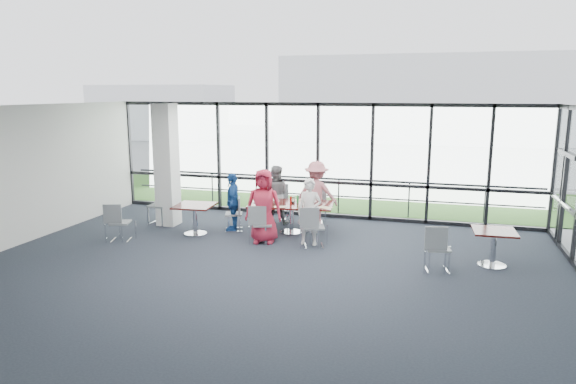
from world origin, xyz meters
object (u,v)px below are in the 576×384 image
(diner_far_left, at_px, (275,195))
(chair_main_nr, at_px, (314,227))
(chair_main_nl, at_px, (263,224))
(chair_main_end, at_px, (234,214))
(structural_column, at_px, (167,165))
(diner_near_right, at_px, (309,212))
(chair_main_fl, at_px, (277,204))
(main_table, at_px, (291,208))
(chair_spare_lb, at_px, (159,205))
(diner_end, at_px, (233,202))
(diner_far_right, at_px, (316,194))
(chair_spare_la, at_px, (120,223))
(side_table_left, at_px, (195,209))
(diner_near_left, at_px, (264,206))
(chair_spare_r, at_px, (438,249))
(side_table_right, at_px, (494,236))
(chair_main_fr, at_px, (314,206))

(diner_far_left, distance_m, chair_main_nr, 2.36)
(chair_main_nl, xyz_separation_m, chair_main_end, (-1.06, 0.83, -0.01))
(chair_main_nl, bearing_deg, structural_column, 145.36)
(diner_near_right, relative_size, chair_main_end, 1.79)
(chair_main_nr, bearing_deg, chair_main_fl, 109.56)
(chair_main_nr, bearing_deg, structural_column, 150.56)
(main_table, distance_m, chair_spare_lb, 3.65)
(chair_main_nr, distance_m, chair_main_end, 2.43)
(main_table, distance_m, diner_near_right, 1.10)
(chair_main_nr, bearing_deg, diner_end, 143.57)
(diner_far_right, height_order, chair_spare_la, diner_far_right)
(diner_far_right, distance_m, diner_end, 2.21)
(structural_column, relative_size, chair_main_nr, 3.45)
(chair_main_fl, bearing_deg, side_table_left, 41.91)
(chair_main_nr, relative_size, chair_spare_lb, 0.92)
(side_table_left, distance_m, diner_end, 0.98)
(diner_end, distance_m, chair_main_fl, 1.48)
(chair_main_end, bearing_deg, diner_near_left, 34.06)
(diner_near_right, distance_m, diner_far_right, 1.77)
(diner_near_left, relative_size, chair_spare_r, 1.88)
(side_table_right, distance_m, diner_far_right, 4.72)
(side_table_right, relative_size, diner_near_right, 0.56)
(side_table_left, xyz_separation_m, diner_far_right, (2.68, 1.71, 0.21))
(main_table, bearing_deg, side_table_right, -22.17)
(diner_near_right, bearing_deg, chair_main_nr, -44.64)
(chair_main_fl, distance_m, chair_main_fr, 1.05)
(side_table_right, xyz_separation_m, diner_end, (-6.09, 1.07, 0.12))
(diner_near_left, bearing_deg, chair_spare_la, -174.72)
(side_table_left, relative_size, diner_near_right, 0.64)
(main_table, bearing_deg, diner_far_right, 57.72)
(main_table, height_order, chair_main_fr, chair_main_fr)
(main_table, height_order, chair_main_nl, chair_main_nl)
(diner_far_left, bearing_deg, chair_main_nr, 121.81)
(chair_main_end, bearing_deg, side_table_left, -71.85)
(diner_far_right, bearing_deg, chair_main_end, 27.26)
(chair_main_nl, bearing_deg, diner_end, 125.20)
(structural_column, bearing_deg, diner_near_right, -10.33)
(diner_near_right, xyz_separation_m, chair_spare_r, (2.86, -1.05, -0.31))
(diner_near_right, height_order, chair_spare_lb, diner_near_right)
(diner_far_right, bearing_deg, structural_column, 12.19)
(diner_near_left, height_order, chair_main_fl, diner_near_left)
(chair_main_fr, bearing_deg, diner_far_left, -0.85)
(chair_main_fl, height_order, chair_main_end, chair_main_fl)
(chair_main_end, bearing_deg, structural_column, -112.36)
(diner_far_right, relative_size, chair_main_nl, 1.92)
(diner_far_left, bearing_deg, chair_spare_la, 32.96)
(chair_main_end, bearing_deg, chair_spare_r, 51.34)
(diner_near_right, relative_size, chair_main_fl, 1.59)
(chair_main_fl, distance_m, chair_spare_la, 4.13)
(chair_main_nl, height_order, chair_spare_r, chair_spare_r)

